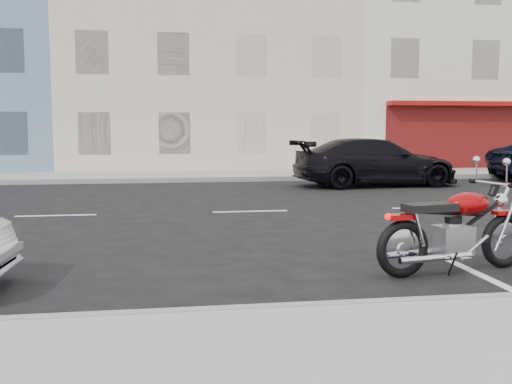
# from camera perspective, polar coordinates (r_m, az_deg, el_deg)

# --- Properties ---
(ground) EXTENTS (120.00, 120.00, 0.00)m
(ground) POSITION_cam_1_polar(r_m,az_deg,el_deg) (12.63, 8.45, -1.75)
(ground) COLOR black
(ground) RESTS_ON ground
(sidewalk_far) EXTENTS (80.00, 3.40, 0.15)m
(sidewalk_far) POSITION_cam_1_polar(r_m,az_deg,el_deg) (20.76, -12.18, 1.51)
(sidewalk_far) COLOR gray
(sidewalk_far) RESTS_ON ground
(curb_near) EXTENTS (80.00, 0.12, 0.16)m
(curb_near) POSITION_cam_1_polar(r_m,az_deg,el_deg) (5.39, -22.90, -12.24)
(curb_near) COLOR gray
(curb_near) RESTS_ON ground
(curb_far) EXTENTS (80.00, 0.12, 0.16)m
(curb_far) POSITION_cam_1_polar(r_m,az_deg,el_deg) (19.07, -12.50, 1.11)
(curb_far) COLOR gray
(curb_far) RESTS_ON ground
(bldg_cream) EXTENTS (12.00, 12.00, 11.50)m
(bldg_cream) POSITION_cam_1_polar(r_m,az_deg,el_deg) (28.58, -5.26, 14.30)
(bldg_cream) COLOR beige
(bldg_cream) RESTS_ON ground
(bldg_corner) EXTENTS (14.00, 12.00, 12.50)m
(bldg_corner) POSITION_cam_1_polar(r_m,az_deg,el_deg) (32.15, 19.31, 13.98)
(bldg_corner) COLOR beige
(bldg_corner) RESTS_ON ground
(motorcycle) EXTENTS (2.18, 0.80, 1.10)m
(motorcycle) POSITION_cam_1_polar(r_m,az_deg,el_deg) (7.88, 23.80, -3.35)
(motorcycle) COLOR black
(motorcycle) RESTS_ON ground
(car_far) EXTENTS (5.22, 2.40, 1.48)m
(car_far) POSITION_cam_1_polar(r_m,az_deg,el_deg) (18.07, 11.83, 2.94)
(car_far) COLOR black
(car_far) RESTS_ON ground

